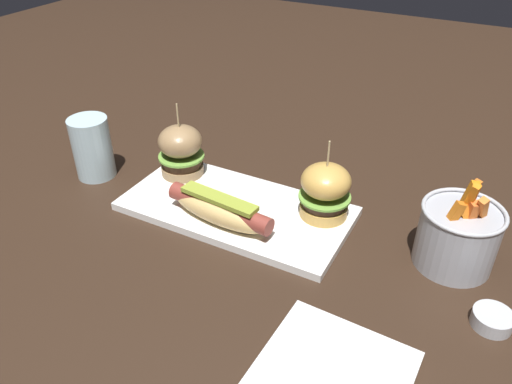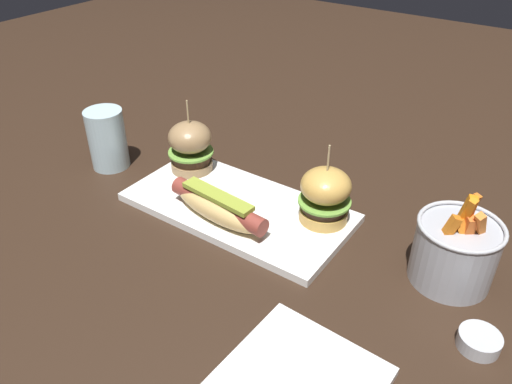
{
  "view_description": "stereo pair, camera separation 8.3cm",
  "coord_description": "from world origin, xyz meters",
  "px_view_note": "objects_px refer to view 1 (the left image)",
  "views": [
    {
      "loc": [
        0.36,
        -0.61,
        0.51
      ],
      "look_at": [
        0.04,
        0.0,
        0.05
      ],
      "focal_mm": 34.94,
      "sensor_mm": 36.0,
      "label": 1
    },
    {
      "loc": [
        0.43,
        -0.57,
        0.51
      ],
      "look_at": [
        0.04,
        0.0,
        0.05
      ],
      "focal_mm": 34.94,
      "sensor_mm": 36.0,
      "label": 2
    }
  ],
  "objects_px": {
    "sauce_ramekin": "(492,319)",
    "hot_dog": "(222,210)",
    "platter_main": "(236,209)",
    "water_glass": "(92,148)",
    "side_plate": "(331,378)",
    "slider_right": "(325,190)",
    "fries_bucket": "(458,235)",
    "slider_left": "(181,150)"
  },
  "relations": [
    {
      "from": "sauce_ramekin",
      "to": "hot_dog",
      "type": "bearing_deg",
      "value": 178.42
    },
    {
      "from": "fries_bucket",
      "to": "side_plate",
      "type": "bearing_deg",
      "value": -107.07
    },
    {
      "from": "slider_right",
      "to": "sauce_ramekin",
      "type": "height_order",
      "value": "slider_right"
    },
    {
      "from": "slider_left",
      "to": "side_plate",
      "type": "distance_m",
      "value": 0.51
    },
    {
      "from": "platter_main",
      "to": "sauce_ramekin",
      "type": "height_order",
      "value": "sauce_ramekin"
    },
    {
      "from": "water_glass",
      "to": "slider_right",
      "type": "bearing_deg",
      "value": 8.32
    },
    {
      "from": "hot_dog",
      "to": "side_plate",
      "type": "relative_size",
      "value": 1.13
    },
    {
      "from": "platter_main",
      "to": "slider_left",
      "type": "bearing_deg",
      "value": 162.11
    },
    {
      "from": "slider_left",
      "to": "sauce_ramekin",
      "type": "distance_m",
      "value": 0.58
    },
    {
      "from": "platter_main",
      "to": "fries_bucket",
      "type": "height_order",
      "value": "fries_bucket"
    },
    {
      "from": "platter_main",
      "to": "fries_bucket",
      "type": "distance_m",
      "value": 0.36
    },
    {
      "from": "slider_left",
      "to": "water_glass",
      "type": "distance_m",
      "value": 0.17
    },
    {
      "from": "hot_dog",
      "to": "slider_left",
      "type": "relative_size",
      "value": 1.37
    },
    {
      "from": "slider_right",
      "to": "water_glass",
      "type": "height_order",
      "value": "slider_right"
    },
    {
      "from": "fries_bucket",
      "to": "side_plate",
      "type": "distance_m",
      "value": 0.3
    },
    {
      "from": "platter_main",
      "to": "water_glass",
      "type": "height_order",
      "value": "water_glass"
    },
    {
      "from": "water_glass",
      "to": "platter_main",
      "type": "bearing_deg",
      "value": 3.51
    },
    {
      "from": "fries_bucket",
      "to": "water_glass",
      "type": "height_order",
      "value": "fries_bucket"
    },
    {
      "from": "side_plate",
      "to": "platter_main",
      "type": "bearing_deg",
      "value": 137.68
    },
    {
      "from": "sauce_ramekin",
      "to": "water_glass",
      "type": "bearing_deg",
      "value": 176.39
    },
    {
      "from": "platter_main",
      "to": "slider_left",
      "type": "height_order",
      "value": "slider_left"
    },
    {
      "from": "hot_dog",
      "to": "side_plate",
      "type": "height_order",
      "value": "hot_dog"
    },
    {
      "from": "hot_dog",
      "to": "water_glass",
      "type": "xyz_separation_m",
      "value": [
        -0.31,
        0.03,
        0.02
      ]
    },
    {
      "from": "platter_main",
      "to": "slider_left",
      "type": "xyz_separation_m",
      "value": [
        -0.14,
        0.05,
        0.06
      ]
    },
    {
      "from": "slider_left",
      "to": "hot_dog",
      "type": "bearing_deg",
      "value": -33.91
    },
    {
      "from": "platter_main",
      "to": "fries_bucket",
      "type": "xyz_separation_m",
      "value": [
        0.36,
        0.04,
        0.04
      ]
    },
    {
      "from": "sauce_ramekin",
      "to": "water_glass",
      "type": "height_order",
      "value": "water_glass"
    },
    {
      "from": "platter_main",
      "to": "slider_left",
      "type": "distance_m",
      "value": 0.16
    },
    {
      "from": "side_plate",
      "to": "water_glass",
      "type": "height_order",
      "value": "water_glass"
    },
    {
      "from": "slider_right",
      "to": "sauce_ramekin",
      "type": "relative_size",
      "value": 2.61
    },
    {
      "from": "hot_dog",
      "to": "sauce_ramekin",
      "type": "xyz_separation_m",
      "value": [
        0.42,
        -0.01,
        -0.03
      ]
    },
    {
      "from": "slider_right",
      "to": "platter_main",
      "type": "bearing_deg",
      "value": -161.94
    },
    {
      "from": "slider_left",
      "to": "water_glass",
      "type": "height_order",
      "value": "slider_left"
    },
    {
      "from": "slider_right",
      "to": "side_plate",
      "type": "relative_size",
      "value": 0.8
    },
    {
      "from": "hot_dog",
      "to": "fries_bucket",
      "type": "height_order",
      "value": "fries_bucket"
    },
    {
      "from": "platter_main",
      "to": "side_plate",
      "type": "distance_m",
      "value": 0.36
    },
    {
      "from": "platter_main",
      "to": "sauce_ramekin",
      "type": "xyz_separation_m",
      "value": [
        0.43,
        -0.06,
        0.0
      ]
    },
    {
      "from": "slider_right",
      "to": "water_glass",
      "type": "bearing_deg",
      "value": -171.68
    },
    {
      "from": "platter_main",
      "to": "sauce_ramekin",
      "type": "distance_m",
      "value": 0.43
    },
    {
      "from": "hot_dog",
      "to": "fries_bucket",
      "type": "distance_m",
      "value": 0.36
    },
    {
      "from": "water_glass",
      "to": "side_plate",
      "type": "bearing_deg",
      "value": -21.56
    },
    {
      "from": "slider_right",
      "to": "sauce_ramekin",
      "type": "xyz_separation_m",
      "value": [
        0.28,
        -0.11,
        -0.05
      ]
    }
  ]
}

